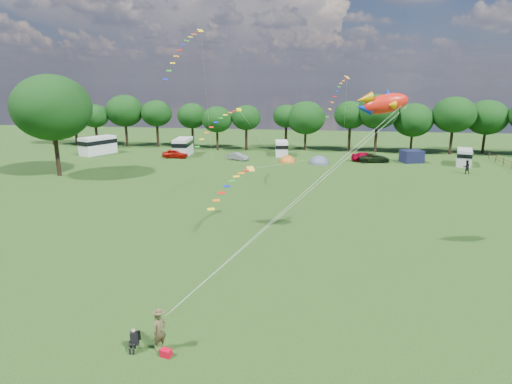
# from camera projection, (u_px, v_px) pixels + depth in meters

# --- Properties ---
(ground_plane) EXTENTS (180.00, 180.00, 0.00)m
(ground_plane) POSITION_uv_depth(u_px,v_px,m) (236.00, 287.00, 26.35)
(ground_plane) COLOR black
(ground_plane) RESTS_ON ground
(tree_line) EXTENTS (102.98, 10.98, 10.27)m
(tree_line) POSITION_uv_depth(u_px,v_px,m) (326.00, 116.00, 76.58)
(tree_line) COLOR black
(tree_line) RESTS_ON ground
(big_tree) EXTENTS (10.00, 10.00, 13.28)m
(big_tree) POSITION_uv_depth(u_px,v_px,m) (52.00, 108.00, 55.41)
(big_tree) COLOR black
(big_tree) RESTS_ON ground
(car_a) EXTENTS (4.34, 1.80, 1.43)m
(car_a) POSITION_uv_depth(u_px,v_px,m) (175.00, 154.00, 71.02)
(car_a) COLOR #A30F07
(car_a) RESTS_ON ground
(car_b) EXTENTS (3.59, 2.52, 1.19)m
(car_b) POSITION_uv_depth(u_px,v_px,m) (237.00, 156.00, 69.03)
(car_b) COLOR gray
(car_b) RESTS_ON ground
(car_c) EXTENTS (4.79, 2.43, 1.38)m
(car_c) POSITION_uv_depth(u_px,v_px,m) (366.00, 157.00, 68.00)
(car_c) COLOR #AA001F
(car_c) RESTS_ON ground
(car_d) EXTENTS (5.23, 2.93, 1.35)m
(car_d) POSITION_uv_depth(u_px,v_px,m) (374.00, 158.00, 67.21)
(car_d) COLOR black
(car_d) RESTS_ON ground
(campervan_a) EXTENTS (4.94, 6.80, 3.07)m
(campervan_a) POSITION_uv_depth(u_px,v_px,m) (98.00, 145.00, 74.53)
(campervan_a) COLOR silver
(campervan_a) RESTS_ON ground
(campervan_b) EXTENTS (3.11, 6.15, 2.90)m
(campervan_b) POSITION_uv_depth(u_px,v_px,m) (183.00, 146.00, 73.51)
(campervan_b) COLOR silver
(campervan_b) RESTS_ON ground
(campervan_c) EXTENTS (2.70, 5.15, 2.42)m
(campervan_c) POSITION_uv_depth(u_px,v_px,m) (282.00, 148.00, 73.59)
(campervan_c) COLOR white
(campervan_c) RESTS_ON ground
(campervan_d) EXTENTS (3.33, 5.28, 2.40)m
(campervan_d) POSITION_uv_depth(u_px,v_px,m) (464.00, 157.00, 64.86)
(campervan_d) COLOR #B3B3B5
(campervan_d) RESTS_ON ground
(tent_orange) EXTENTS (2.65, 2.90, 2.07)m
(tent_orange) POSITION_uv_depth(u_px,v_px,m) (287.00, 162.00, 67.55)
(tent_orange) COLOR #CA6619
(tent_orange) RESTS_ON ground
(tent_greyblue) EXTENTS (3.20, 3.51, 2.38)m
(tent_greyblue) POSITION_uv_depth(u_px,v_px,m) (319.00, 163.00, 66.34)
(tent_greyblue) COLOR #48576C
(tent_greyblue) RESTS_ON ground
(awning_navy) EXTENTS (3.68, 3.31, 1.92)m
(awning_navy) POSITION_uv_depth(u_px,v_px,m) (412.00, 156.00, 67.04)
(awning_navy) COLOR #17193A
(awning_navy) RESTS_ON ground
(kite_flyer) EXTENTS (0.79, 0.84, 1.93)m
(kite_flyer) POSITION_uv_depth(u_px,v_px,m) (160.00, 331.00, 19.93)
(kite_flyer) COLOR brown
(kite_flyer) RESTS_ON ground
(camp_chair) EXTENTS (0.59, 0.60, 1.15)m
(camp_chair) POSITION_uv_depth(u_px,v_px,m) (134.00, 337.00, 19.94)
(camp_chair) COLOR #99999E
(camp_chair) RESTS_ON ground
(kite_bag) EXTENTS (0.56, 0.43, 0.35)m
(kite_bag) POSITION_uv_depth(u_px,v_px,m) (166.00, 353.00, 19.60)
(kite_bag) COLOR red
(kite_bag) RESTS_ON ground
(fish_kite) EXTENTS (3.87, 1.83, 2.03)m
(fish_kite) POSITION_uv_depth(u_px,v_px,m) (382.00, 104.00, 29.41)
(fish_kite) COLOR red
(fish_kite) RESTS_ON ground
(streamer_kite_a) EXTENTS (3.39, 5.61, 5.78)m
(streamer_kite_a) POSITION_uv_depth(u_px,v_px,m) (186.00, 46.00, 48.13)
(streamer_kite_a) COLOR yellow
(streamer_kite_a) RESTS_ON ground
(streamer_kite_b) EXTENTS (4.23, 4.57, 3.77)m
(streamer_kite_b) POSITION_uv_depth(u_px,v_px,m) (222.00, 121.00, 45.22)
(streamer_kite_b) COLOR #E5E200
(streamer_kite_b) RESTS_ON ground
(streamer_kite_c) EXTENTS (3.22, 4.94, 2.82)m
(streamer_kite_c) POSITION_uv_depth(u_px,v_px,m) (235.00, 181.00, 36.15)
(streamer_kite_c) COLOR yellow
(streamer_kite_c) RESTS_ON ground
(walker_a) EXTENTS (1.01, 0.71, 1.90)m
(walker_a) POSITION_uv_depth(u_px,v_px,m) (466.00, 167.00, 58.62)
(walker_a) COLOR black
(walker_a) RESTS_ON ground
(streamer_kite_d) EXTENTS (2.58, 5.09, 4.27)m
(streamer_kite_d) POSITION_uv_depth(u_px,v_px,m) (339.00, 90.00, 46.10)
(streamer_kite_d) COLOR yellow
(streamer_kite_d) RESTS_ON ground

